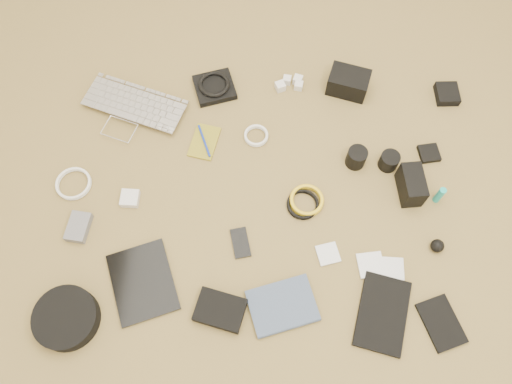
{
  "coord_description": "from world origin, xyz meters",
  "views": [
    {
      "loc": [
        0.02,
        -0.68,
        1.58
      ],
      "look_at": [
        -0.01,
        0.02,
        0.02
      ],
      "focal_mm": 35.0,
      "sensor_mm": 36.0,
      "label": 1
    }
  ],
  "objects_px": {
    "dslr_camera": "(348,82)",
    "headphone_case": "(66,318)",
    "tablet": "(143,282)",
    "phone": "(240,243)",
    "laptop": "(129,116)",
    "paperback": "(290,330)"
  },
  "relations": [
    {
      "from": "dslr_camera",
      "to": "headphone_case",
      "type": "relative_size",
      "value": 0.75
    },
    {
      "from": "tablet",
      "to": "phone",
      "type": "xyz_separation_m",
      "value": [
        0.31,
        0.14,
        -0.0
      ]
    },
    {
      "from": "headphone_case",
      "to": "phone",
      "type": "bearing_deg",
      "value": 27.6
    },
    {
      "from": "phone",
      "to": "headphone_case",
      "type": "height_order",
      "value": "headphone_case"
    },
    {
      "from": "laptop",
      "to": "paperback",
      "type": "relative_size",
      "value": 1.85
    },
    {
      "from": "phone",
      "to": "paperback",
      "type": "height_order",
      "value": "paperback"
    },
    {
      "from": "headphone_case",
      "to": "paperback",
      "type": "relative_size",
      "value": 0.97
    },
    {
      "from": "laptop",
      "to": "phone",
      "type": "height_order",
      "value": "laptop"
    },
    {
      "from": "laptop",
      "to": "tablet",
      "type": "xyz_separation_m",
      "value": [
        0.13,
        -0.62,
        -0.01
      ]
    },
    {
      "from": "tablet",
      "to": "paperback",
      "type": "bearing_deg",
      "value": -36.56
    },
    {
      "from": "laptop",
      "to": "dslr_camera",
      "type": "xyz_separation_m",
      "value": [
        0.81,
        0.16,
        0.03
      ]
    },
    {
      "from": "tablet",
      "to": "paperback",
      "type": "xyz_separation_m",
      "value": [
        0.47,
        -0.13,
        0.0
      ]
    },
    {
      "from": "laptop",
      "to": "phone",
      "type": "distance_m",
      "value": 0.64
    },
    {
      "from": "phone",
      "to": "laptop",
      "type": "bearing_deg",
      "value": 119.05
    },
    {
      "from": "tablet",
      "to": "paperback",
      "type": "height_order",
      "value": "paperback"
    },
    {
      "from": "laptop",
      "to": "phone",
      "type": "xyz_separation_m",
      "value": [
        0.44,
        -0.47,
        -0.01
      ]
    },
    {
      "from": "tablet",
      "to": "phone",
      "type": "relative_size",
      "value": 2.36
    },
    {
      "from": "laptop",
      "to": "paperback",
      "type": "distance_m",
      "value": 0.96
    },
    {
      "from": "dslr_camera",
      "to": "paperback",
      "type": "distance_m",
      "value": 0.93
    },
    {
      "from": "laptop",
      "to": "headphone_case",
      "type": "xyz_separation_m",
      "value": [
        -0.08,
        -0.74,
        0.01
      ]
    },
    {
      "from": "dslr_camera",
      "to": "tablet",
      "type": "distance_m",
      "value": 1.03
    },
    {
      "from": "dslr_camera",
      "to": "phone",
      "type": "xyz_separation_m",
      "value": [
        -0.37,
        -0.64,
        -0.04
      ]
    }
  ]
}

